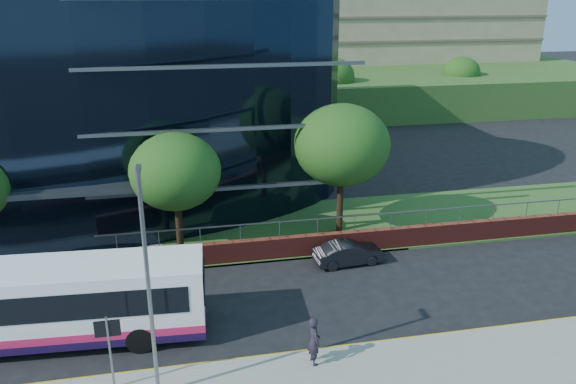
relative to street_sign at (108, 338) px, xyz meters
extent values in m
cube|color=#2D511E|center=(19.50, 12.59, -2.09)|extent=(36.00, 8.00, 0.12)
cube|color=black|center=(-8.50, 25.59, 5.85)|extent=(38.00, 16.00, 16.00)
cube|color=maroon|center=(15.50, 8.89, -1.55)|extent=(34.00, 0.40, 1.20)
cube|color=slate|center=(15.50, 8.89, -0.07)|extent=(34.00, 0.06, 0.06)
cube|color=#2D511E|center=(27.50, 57.59, -0.15)|extent=(60.00, 42.00, 4.00)
cylinder|color=slate|center=(0.00, -0.01, -0.60)|extent=(0.08, 0.08, 2.80)
cube|color=black|center=(0.00, 0.01, 0.35)|extent=(0.85, 0.06, 0.60)
cylinder|color=black|center=(2.50, 10.59, -0.61)|extent=(0.36, 0.36, 3.08)
ellipsoid|color=#134414|center=(2.50, 10.59, 2.40)|extent=(4.62, 4.62, 3.93)
cylinder|color=black|center=(11.50, 11.59, -0.39)|extent=(0.36, 0.36, 3.52)
ellipsoid|color=#134414|center=(11.50, 11.59, 3.05)|extent=(5.28, 5.28, 4.49)
cylinder|color=black|center=(19.50, 41.59, -0.61)|extent=(0.36, 0.36, 3.08)
ellipsoid|color=#134414|center=(19.50, 41.59, 2.40)|extent=(4.62, 4.62, 3.93)
cylinder|color=black|center=(35.50, 43.59, -0.72)|extent=(0.36, 0.36, 2.86)
ellipsoid|color=#134414|center=(35.50, 43.59, 2.08)|extent=(4.29, 4.29, 3.65)
cylinder|color=slate|center=(1.50, -0.61, 2.00)|extent=(0.14, 0.14, 8.00)
cube|color=slate|center=(1.50, -0.26, 5.90)|extent=(0.15, 0.70, 0.12)
cube|color=white|center=(-2.56, 3.54, -0.34)|extent=(11.98, 3.37, 2.85)
cube|color=#1B0D36|center=(-2.56, 3.54, -1.61)|extent=(12.01, 3.42, 0.32)
cube|color=#CF1E53|center=(-2.56, 3.54, -1.29)|extent=(12.01, 3.42, 0.32)
cube|color=black|center=(-1.92, 3.51, 0.06)|extent=(9.62, 3.28, 1.08)
cylinder|color=black|center=(0.81, 2.12, -1.61)|extent=(1.09, 0.38, 1.08)
imported|color=black|center=(10.85, 7.65, -1.56)|extent=(3.67, 1.55, 1.18)
imported|color=black|center=(7.10, -0.05, -1.06)|extent=(0.54, 0.74, 1.88)
camera|label=1|loc=(2.71, -16.91, 10.92)|focal=35.00mm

